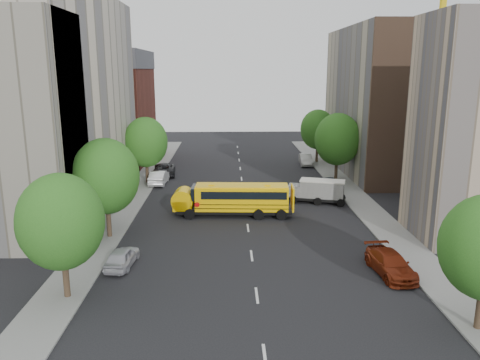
{
  "coord_description": "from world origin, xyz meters",
  "views": [
    {
      "loc": [
        -1.66,
        -39.09,
        12.94
      ],
      "look_at": [
        -0.56,
        2.0,
        3.18
      ],
      "focal_mm": 35.0,
      "sensor_mm": 36.0,
      "label": 1
    }
  ],
  "objects_px": {
    "street_tree_1": "(106,176)",
    "parked_car_4": "(331,185)",
    "street_tree_2": "(146,142)",
    "street_tree_4": "(338,139)",
    "school_bus": "(233,198)",
    "parked_car_5": "(306,160)",
    "parked_car_1": "(159,177)",
    "parked_car_2": "(164,169)",
    "parked_car_0": "(122,257)",
    "street_tree_5": "(318,129)",
    "parked_car_3": "(390,264)",
    "street_tree_0": "(61,222)",
    "safari_truck": "(318,191)"
  },
  "relations": [
    {
      "from": "school_bus",
      "to": "parked_car_5",
      "type": "height_order",
      "value": "school_bus"
    },
    {
      "from": "parked_car_4",
      "to": "parked_car_5",
      "type": "distance_m",
      "value": 14.07
    },
    {
      "from": "parked_car_4",
      "to": "parked_car_5",
      "type": "relative_size",
      "value": 0.91
    },
    {
      "from": "parked_car_0",
      "to": "parked_car_5",
      "type": "relative_size",
      "value": 0.86
    },
    {
      "from": "street_tree_0",
      "to": "parked_car_2",
      "type": "xyz_separation_m",
      "value": [
        1.4,
        32.36,
        -3.86
      ]
    },
    {
      "from": "street_tree_2",
      "to": "parked_car_5",
      "type": "height_order",
      "value": "street_tree_2"
    },
    {
      "from": "street_tree_5",
      "to": "safari_truck",
      "type": "xyz_separation_m",
      "value": [
        -3.77,
        -20.52,
        -3.48
      ]
    },
    {
      "from": "safari_truck",
      "to": "parked_car_2",
      "type": "bearing_deg",
      "value": 158.56
    },
    {
      "from": "street_tree_5",
      "to": "parked_car_4",
      "type": "distance_m",
      "value": 16.55
    },
    {
      "from": "parked_car_1",
      "to": "parked_car_2",
      "type": "distance_m",
      "value": 4.71
    },
    {
      "from": "parked_car_2",
      "to": "parked_car_5",
      "type": "bearing_deg",
      "value": -168.52
    },
    {
      "from": "street_tree_4",
      "to": "school_bus",
      "type": "bearing_deg",
      "value": -134.34
    },
    {
      "from": "safari_truck",
      "to": "parked_car_1",
      "type": "xyz_separation_m",
      "value": [
        -16.83,
        8.18,
        -0.43
      ]
    },
    {
      "from": "parked_car_4",
      "to": "street_tree_5",
      "type": "bearing_deg",
      "value": 81.35
    },
    {
      "from": "parked_car_0",
      "to": "parked_car_4",
      "type": "xyz_separation_m",
      "value": [
        18.4,
        19.59,
        0.04
      ]
    },
    {
      "from": "street_tree_5",
      "to": "parked_car_5",
      "type": "relative_size",
      "value": 1.65
    },
    {
      "from": "street_tree_5",
      "to": "parked_car_1",
      "type": "height_order",
      "value": "street_tree_5"
    },
    {
      "from": "street_tree_1",
      "to": "parked_car_1",
      "type": "bearing_deg",
      "value": 85.47
    },
    {
      "from": "safari_truck",
      "to": "parked_car_4",
      "type": "xyz_separation_m",
      "value": [
        2.37,
        4.53,
        -0.51
      ]
    },
    {
      "from": "school_bus",
      "to": "street_tree_5",
      "type": "bearing_deg",
      "value": 66.19
    },
    {
      "from": "street_tree_0",
      "to": "parked_car_1",
      "type": "distance_m",
      "value": 27.96
    },
    {
      "from": "street_tree_0",
      "to": "street_tree_1",
      "type": "bearing_deg",
      "value": 90.0
    },
    {
      "from": "street_tree_1",
      "to": "street_tree_2",
      "type": "relative_size",
      "value": 1.03
    },
    {
      "from": "parked_car_2",
      "to": "parked_car_5",
      "type": "relative_size",
      "value": 1.24
    },
    {
      "from": "parked_car_3",
      "to": "safari_truck",
      "type": "bearing_deg",
      "value": 89.37
    },
    {
      "from": "parked_car_2",
      "to": "parked_car_5",
      "type": "distance_m",
      "value": 19.56
    },
    {
      "from": "parked_car_4",
      "to": "parked_car_1",
      "type": "bearing_deg",
      "value": 165.58
    },
    {
      "from": "school_bus",
      "to": "safari_truck",
      "type": "xyz_separation_m",
      "value": [
        8.44,
        3.97,
        -0.4
      ]
    },
    {
      "from": "street_tree_2",
      "to": "street_tree_4",
      "type": "bearing_deg",
      "value": 0.0
    },
    {
      "from": "street_tree_4",
      "to": "street_tree_0",
      "type": "bearing_deg",
      "value": -128.16
    },
    {
      "from": "parked_car_4",
      "to": "street_tree_0",
      "type": "bearing_deg",
      "value": -134.29
    },
    {
      "from": "street_tree_1",
      "to": "parked_car_2",
      "type": "height_order",
      "value": "street_tree_1"
    },
    {
      "from": "parked_car_2",
      "to": "parked_car_3",
      "type": "height_order",
      "value": "parked_car_2"
    },
    {
      "from": "parked_car_0",
      "to": "parked_car_4",
      "type": "height_order",
      "value": "parked_car_4"
    },
    {
      "from": "parked_car_3",
      "to": "parked_car_4",
      "type": "distance_m",
      "value": 21.32
    },
    {
      "from": "street_tree_4",
      "to": "parked_car_1",
      "type": "height_order",
      "value": "street_tree_4"
    },
    {
      "from": "street_tree_0",
      "to": "safari_truck",
      "type": "xyz_separation_m",
      "value": [
        18.23,
        19.48,
        -3.42
      ]
    },
    {
      "from": "street_tree_1",
      "to": "parked_car_4",
      "type": "distance_m",
      "value": 25.27
    },
    {
      "from": "parked_car_2",
      "to": "parked_car_0",
      "type": "bearing_deg",
      "value": 86.17
    },
    {
      "from": "parked_car_0",
      "to": "school_bus",
      "type": "bearing_deg",
      "value": -119.01
    },
    {
      "from": "safari_truck",
      "to": "street_tree_2",
      "type": "bearing_deg",
      "value": 170.94
    },
    {
      "from": "street_tree_0",
      "to": "school_bus",
      "type": "xyz_separation_m",
      "value": [
        9.79,
        15.51,
        -3.02
      ]
    },
    {
      "from": "street_tree_2",
      "to": "parked_car_3",
      "type": "distance_m",
      "value": 32.39
    },
    {
      "from": "street_tree_1",
      "to": "parked_car_5",
      "type": "distance_m",
      "value": 34.78
    },
    {
      "from": "street_tree_1",
      "to": "street_tree_5",
      "type": "xyz_separation_m",
      "value": [
        22.0,
        30.0,
        -0.25
      ]
    },
    {
      "from": "street_tree_2",
      "to": "parked_car_1",
      "type": "relative_size",
      "value": 1.6
    },
    {
      "from": "safari_truck",
      "to": "parked_car_2",
      "type": "distance_m",
      "value": 21.2
    },
    {
      "from": "parked_car_1",
      "to": "parked_car_4",
      "type": "xyz_separation_m",
      "value": [
        19.2,
        -3.65,
        -0.09
      ]
    },
    {
      "from": "safari_truck",
      "to": "parked_car_1",
      "type": "height_order",
      "value": "safari_truck"
    },
    {
      "from": "street_tree_5",
      "to": "parked_car_5",
      "type": "distance_m",
      "value": 4.79
    }
  ]
}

